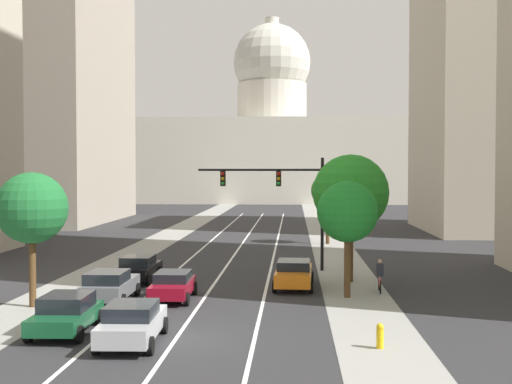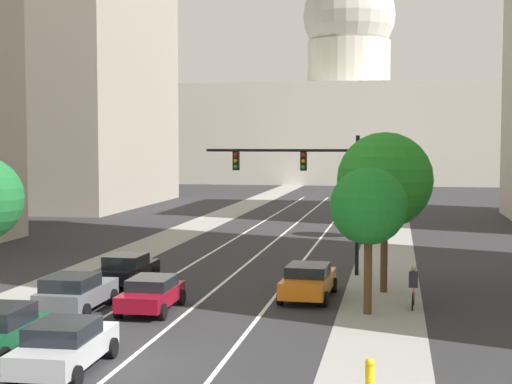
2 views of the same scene
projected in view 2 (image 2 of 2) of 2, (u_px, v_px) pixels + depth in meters
ground_plane at (295, 224)px, 62.23m from camera, size 400.00×400.00×0.00m
sidewalk_left at (190, 229)px, 58.69m from camera, size 3.36×130.00×0.01m
sidewalk_right at (388, 233)px, 55.96m from camera, size 3.36×130.00×0.01m
lane_stripe_left at (219, 248)px, 48.05m from camera, size 0.16×90.00×0.01m
lane_stripe_center at (264, 249)px, 47.51m from camera, size 0.16×90.00×0.01m
lane_stripe_right at (311, 251)px, 46.98m from camera, size 0.16×90.00×0.01m
office_tower_far_left at (47, 17)px, 80.36m from camera, size 21.98×25.88×39.72m
capitol_building at (348, 115)px, 128.01m from camera, size 53.03×26.12×36.60m
car_crimson at (151, 293)px, 30.23m from camera, size 2.02×4.05×1.36m
car_gray at (76, 292)px, 30.14m from camera, size 2.13×4.26×1.53m
car_silver at (65, 345)px, 22.32m from camera, size 2.18×4.44×1.49m
car_orange at (308, 280)px, 32.73m from camera, size 2.22×4.75×1.49m
car_black at (127, 269)px, 35.87m from camera, size 2.10×4.31×1.45m
traffic_signal_mast at (310, 178)px, 38.49m from camera, size 7.88×0.39×7.07m
fire_hydrant at (370, 374)px, 20.56m from camera, size 0.26×0.35×0.91m
cyclist at (413, 287)px, 30.81m from camera, size 0.38×1.70×1.72m
street_tree_near_right at (369, 207)px, 29.50m from camera, size 3.02×3.02×5.77m
street_tree_far_right at (385, 174)px, 52.57m from camera, size 2.85×2.85×5.98m
street_tree_mid_right at (385, 180)px, 33.81m from camera, size 4.28×4.28×7.19m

